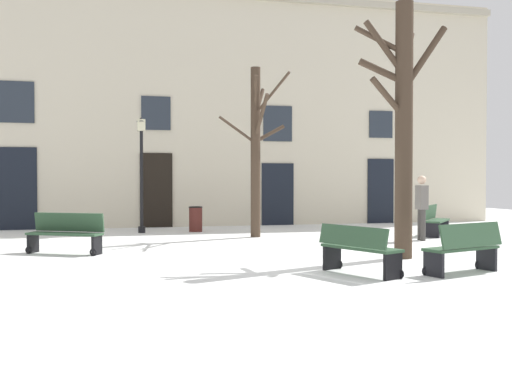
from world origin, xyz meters
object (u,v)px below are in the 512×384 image
bench_far_corner (359,249)px  bench_by_litter_bin (464,248)px  tree_right_of_center (256,147)px  litter_bin (196,219)px  tree_foreground (403,119)px  bench_facing_shops (66,233)px  streetlamp (141,162)px  bench_near_center_tree (435,220)px  person_strolling (422,204)px

bench_far_corner → bench_by_litter_bin: 1.87m
tree_right_of_center → litter_bin: 3.41m
tree_foreground → tree_right_of_center: tree_foreground is taller
tree_foreground → bench_facing_shops: size_ratio=3.09×
litter_bin → bench_by_litter_bin: bench_by_litter_bin is taller
streetlamp → bench_near_center_tree: bearing=-18.8°
litter_bin → person_strolling: size_ratio=0.45×
bench_facing_shops → bench_near_center_tree: bearing=37.5°
litter_bin → bench_far_corner: bench_far_corner is taller
streetlamp → bench_by_litter_bin: bearing=-60.5°
tree_foreground → streetlamp: 8.85m
bench_near_center_tree → streetlamp: bearing=112.2°
bench_far_corner → litter_bin: bearing=-13.8°
tree_right_of_center → streetlamp: 3.83m
bench_by_litter_bin → streetlamp: bearing=-78.8°
tree_foreground → tree_right_of_center: 5.44m
bench_facing_shops → bench_by_litter_bin: (7.10, -4.55, -0.01)m
tree_foreground → streetlamp: bearing=125.9°
tree_right_of_center → bench_far_corner: bearing=-88.0°
bench_near_center_tree → bench_far_corner: size_ratio=0.95×
bench_facing_shops → bench_by_litter_bin: 8.44m
streetlamp → bench_far_corner: 9.72m
streetlamp → bench_far_corner: streetlamp is taller
bench_near_center_tree → person_strolling: (-1.10, -1.16, 0.53)m
bench_near_center_tree → litter_bin: bearing=107.7°
bench_facing_shops → person_strolling: (9.21, 0.68, 0.52)m
tree_right_of_center → litter_bin: (-1.49, 2.13, -2.21)m
litter_bin → bench_near_center_tree: bearing=-23.3°
streetlamp → person_strolling: 8.49m
tree_foreground → bench_facing_shops: (-7.02, 2.42, -2.47)m
bench_facing_shops → streetlamp: bearing=96.0°
bench_near_center_tree → bench_far_corner: bench_near_center_tree is taller
litter_bin → bench_by_litter_bin: size_ratio=0.49×
bench_facing_shops → bench_near_center_tree: 10.47m
bench_far_corner → bench_by_litter_bin: bearing=-125.4°
streetlamp → litter_bin: bearing=1.0°
tree_foreground → bench_by_litter_bin: tree_foreground is taller
person_strolling → bench_far_corner: bearing=145.0°
tree_right_of_center → person_strolling: bearing=-25.0°
tree_right_of_center → bench_facing_shops: bearing=-152.4°
tree_right_of_center → bench_near_center_tree: bearing=-8.5°
tree_foreground → bench_facing_shops: 7.82m
bench_near_center_tree → tree_foreground: bearing=-176.6°
bench_facing_shops → person_strolling: bearing=31.6°
bench_far_corner → tree_foreground: bearing=-69.3°
litter_bin → bench_near_center_tree: bench_near_center_tree is taller
tree_right_of_center → streetlamp: bearing=146.5°
person_strolling → litter_bin: bearing=58.2°
streetlamp → bench_near_center_tree: (8.46, -2.89, -1.75)m
tree_foreground → bench_near_center_tree: bearing=52.3°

